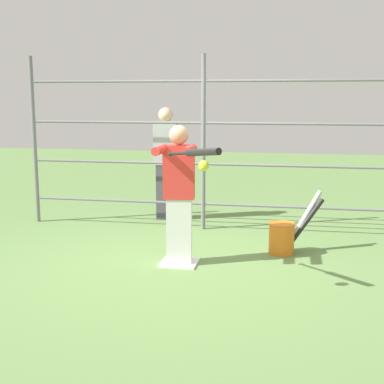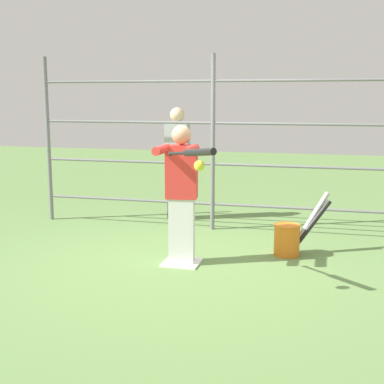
{
  "view_description": "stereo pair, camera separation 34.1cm",
  "coord_description": "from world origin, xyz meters",
  "px_view_note": "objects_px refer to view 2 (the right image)",
  "views": [
    {
      "loc": [
        -1.19,
        5.58,
        1.83
      ],
      "look_at": [
        -0.22,
        0.39,
        0.88
      ],
      "focal_mm": 50.0,
      "sensor_mm": 36.0,
      "label": 1
    },
    {
      "loc": [
        -1.52,
        5.51,
        1.83
      ],
      "look_at": [
        -0.22,
        0.39,
        0.88
      ],
      "focal_mm": 50.0,
      "sensor_mm": 36.0,
      "label": 2
    }
  ],
  "objects_px": {
    "batter": "(181,190)",
    "bat_bucket": "(290,237)",
    "baseball_bat_swinging": "(195,152)",
    "bystander_behind_fence": "(177,162)",
    "softball_in_flight": "(199,166)"
  },
  "relations": [
    {
      "from": "batter",
      "to": "bat_bucket",
      "type": "distance_m",
      "value": 1.44
    },
    {
      "from": "batter",
      "to": "bat_bucket",
      "type": "bearing_deg",
      "value": -150.88
    },
    {
      "from": "softball_in_flight",
      "to": "bat_bucket",
      "type": "height_order",
      "value": "softball_in_flight"
    },
    {
      "from": "batter",
      "to": "bystander_behind_fence",
      "type": "bearing_deg",
      "value": -73.07
    },
    {
      "from": "bat_bucket",
      "to": "bystander_behind_fence",
      "type": "height_order",
      "value": "bystander_behind_fence"
    },
    {
      "from": "bat_bucket",
      "to": "bystander_behind_fence",
      "type": "relative_size",
      "value": 0.43
    },
    {
      "from": "baseball_bat_swinging",
      "to": "softball_in_flight",
      "type": "height_order",
      "value": "baseball_bat_swinging"
    },
    {
      "from": "baseball_bat_swinging",
      "to": "bat_bucket",
      "type": "distance_m",
      "value": 1.97
    },
    {
      "from": "batter",
      "to": "bystander_behind_fence",
      "type": "distance_m",
      "value": 2.22
    },
    {
      "from": "softball_in_flight",
      "to": "baseball_bat_swinging",
      "type": "bearing_deg",
      "value": -65.36
    },
    {
      "from": "bat_bucket",
      "to": "baseball_bat_swinging",
      "type": "bearing_deg",
      "value": 60.82
    },
    {
      "from": "baseball_bat_swinging",
      "to": "bat_bucket",
      "type": "xyz_separation_m",
      "value": [
        -0.79,
        -1.41,
        -1.12
      ]
    },
    {
      "from": "baseball_bat_swinging",
      "to": "bystander_behind_fence",
      "type": "height_order",
      "value": "bystander_behind_fence"
    },
    {
      "from": "baseball_bat_swinging",
      "to": "softball_in_flight",
      "type": "bearing_deg",
      "value": 114.64
    },
    {
      "from": "bat_bucket",
      "to": "batter",
      "type": "bearing_deg",
      "value": 29.12
    }
  ]
}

